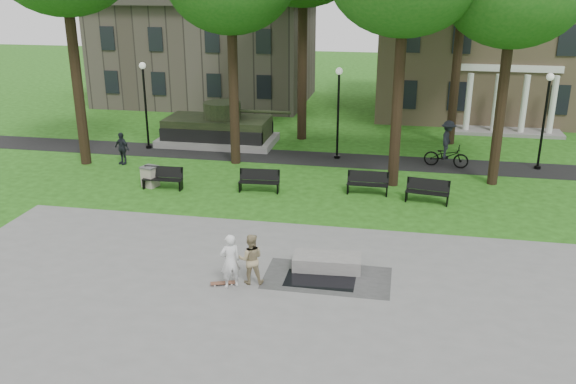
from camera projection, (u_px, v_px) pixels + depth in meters
The scene contains 21 objects.
ground at pixel (281, 258), 20.72m from camera, with size 120.00×120.00×0.00m, color #1F4A11.
plaza at pixel (244, 338), 16.09m from camera, with size 22.00×16.00×0.02m, color gray.
footpath at pixel (327, 159), 31.82m from camera, with size 44.00×2.60×0.01m, color black.
building_right at pixel (500, 49), 41.56m from camera, with size 17.00×12.00×8.60m.
building_left at pixel (208, 52), 45.98m from camera, with size 15.00×10.00×7.20m, color #4C443D.
lamp_left at pixel (145, 98), 32.93m from camera, with size 0.36×0.36×4.73m.
lamp_mid at pixel (338, 106), 31.08m from camera, with size 0.36×0.36×4.73m.
lamp_right at pixel (545, 114), 29.31m from camera, with size 0.36×0.36×4.73m.
tank_monument at pixel (219, 129), 34.53m from camera, with size 7.45×3.40×2.40m.
puddle at pixel (320, 280), 19.14m from camera, with size 2.20×1.20×0.00m, color black.
concrete_block at pixel (327, 262), 19.86m from camera, with size 2.20×1.00×0.45m, color gray.
skateboard at pixel (223, 284), 18.86m from camera, with size 0.78×0.20×0.07m, color brown.
skateboarder at pixel (230, 261), 18.46m from camera, with size 0.64×0.42×1.74m, color silver.
friend_watching at pixel (251, 259), 18.74m from camera, with size 0.79×0.61×1.62m, color #9C8C65.
pedestrian_walker at pixel (122, 148), 30.77m from camera, with size 0.97×0.40×1.65m, color black.
cyclist at pixel (447, 148), 30.27m from camera, with size 2.27×1.33×2.36m.
park_bench_0 at pixel (163, 177), 27.31m from camera, with size 1.81×0.57×1.00m.
park_bench_1 at pixel (259, 180), 26.93m from camera, with size 1.82×0.63×1.00m.
park_bench_2 at pixel (368, 182), 26.65m from camera, with size 1.81×0.55×1.00m.
park_bench_3 at pixel (427, 190), 25.63m from camera, with size 1.85×0.78×1.00m.
trash_bin at pixel (150, 176), 27.56m from camera, with size 0.82×0.82×0.96m.
Camera 1 is at (3.73, -18.40, 9.05)m, focal length 38.00 mm.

